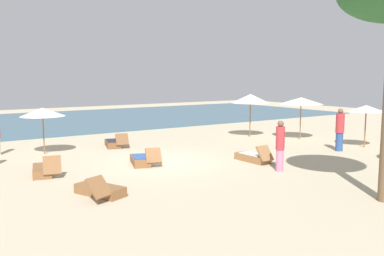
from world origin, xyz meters
TOP-DOWN VIEW (x-y plane):
  - ground_plane at (0.00, 0.00)m, footprint 60.00×60.00m
  - ocean_water at (0.00, 17.00)m, footprint 48.00×16.00m
  - umbrella_0 at (8.95, 1.22)m, footprint 2.27×2.27m
  - umbrella_1 at (9.57, -2.19)m, footprint 1.71×1.71m
  - umbrella_2 at (7.34, 3.37)m, footprint 2.09×2.09m
  - umbrella_3 at (-3.43, 4.45)m, footprint 1.87×1.87m
  - lounger_0 at (-3.75, -2.87)m, footprint 1.20×1.79m
  - lounger_3 at (-0.92, 0.20)m, footprint 1.10×1.79m
  - lounger_4 at (2.99, -1.77)m, footprint 0.63×1.68m
  - lounger_5 at (-4.46, 0.51)m, footprint 0.95×1.73m
  - lounger_6 at (-0.25, 4.46)m, footprint 1.04×1.80m
  - person_1 at (7.75, -2.14)m, footprint 0.48×0.48m
  - person_3 at (2.65, -3.50)m, footprint 0.38×0.38m

SIDE VIEW (x-z plane):
  - ground_plane at x=0.00m, z-range 0.00..0.00m
  - ocean_water at x=0.00m, z-range 0.00..0.06m
  - lounger_0 at x=-3.75m, z-range -0.17..0.51m
  - lounger_5 at x=-4.46m, z-range -0.20..0.54m
  - lounger_6 at x=-0.25m, z-range -0.16..0.51m
  - lounger_3 at x=-0.92m, z-range -0.17..0.52m
  - lounger_4 at x=2.99m, z-range -0.18..0.53m
  - person_3 at x=2.65m, z-range 0.02..1.82m
  - person_1 at x=7.75m, z-range 0.01..1.92m
  - umbrella_3 at x=-3.43m, z-range 0.81..2.81m
  - umbrella_1 at x=9.57m, z-range 0.83..2.82m
  - umbrella_0 at x=8.95m, z-range 0.93..3.14m
  - umbrella_2 at x=7.34m, z-range 0.93..3.28m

